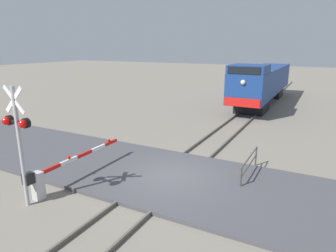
# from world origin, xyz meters

# --- Properties ---
(ground_plane) EXTENTS (160.00, 160.00, 0.00)m
(ground_plane) POSITION_xyz_m (0.00, 0.00, 0.00)
(ground_plane) COLOR gray
(rail_track_left) EXTENTS (0.08, 80.00, 0.15)m
(rail_track_left) POSITION_xyz_m (-0.72, 0.00, 0.07)
(rail_track_left) COLOR #59544C
(rail_track_left) RESTS_ON ground_plane
(rail_track_right) EXTENTS (0.08, 80.00, 0.15)m
(rail_track_right) POSITION_xyz_m (0.72, 0.00, 0.07)
(rail_track_right) COLOR #59544C
(rail_track_right) RESTS_ON ground_plane
(road_surface) EXTENTS (36.00, 5.71, 0.15)m
(road_surface) POSITION_xyz_m (0.00, 0.00, 0.08)
(road_surface) COLOR #47474C
(road_surface) RESTS_ON ground_plane
(locomotive) EXTENTS (2.86, 16.38, 4.13)m
(locomotive) POSITION_xyz_m (0.00, 19.58, 2.12)
(locomotive) COLOR black
(locomotive) RESTS_ON ground_plane
(crossing_signal) EXTENTS (1.18, 0.33, 4.33)m
(crossing_signal) POSITION_xyz_m (-3.53, -4.36, 2.72)
(crossing_signal) COLOR #ADADB2
(crossing_signal) RESTS_ON ground_plane
(crossing_gate) EXTENTS (0.36, 5.28, 1.18)m
(crossing_gate) POSITION_xyz_m (-3.54, -3.19, 0.73)
(crossing_gate) COLOR silver
(crossing_gate) RESTS_ON ground_plane
(guard_railing) EXTENTS (0.08, 2.89, 0.95)m
(guard_railing) POSITION_xyz_m (2.92, 1.83, 0.63)
(guard_railing) COLOR #4C4742
(guard_railing) RESTS_ON ground_plane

